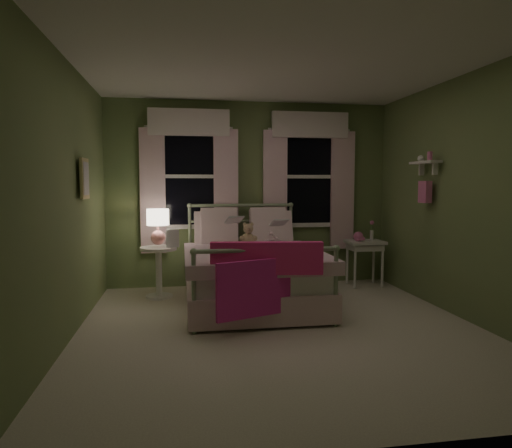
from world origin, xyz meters
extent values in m
plane|color=white|center=(0.00, 0.00, 0.00)|extent=(4.20, 4.20, 0.00)
plane|color=white|center=(0.00, 0.00, 2.60)|extent=(4.20, 4.20, 0.00)
plane|color=#758851|center=(0.00, 2.10, 1.30)|extent=(4.00, 0.00, 4.00)
plane|color=#758851|center=(0.00, -2.10, 1.30)|extent=(4.00, 0.00, 4.00)
plane|color=#758851|center=(-2.00, 0.00, 1.30)|extent=(0.00, 4.20, 4.20)
plane|color=#758851|center=(2.00, 0.00, 1.30)|extent=(0.00, 4.20, 4.20)
cube|color=white|center=(-0.15, 0.97, 0.42)|extent=(1.44, 1.94, 0.26)
cube|color=white|center=(-0.15, 0.97, 0.18)|extent=(1.54, 2.02, 0.30)
cube|color=white|center=(-0.15, 0.82, 0.60)|extent=(1.58, 1.75, 0.14)
cylinder|color=#9EB793|center=(-0.84, 0.97, 0.30)|extent=(0.04, 1.90, 0.04)
cylinder|color=#9EB793|center=(0.54, 0.97, 0.30)|extent=(0.04, 1.90, 0.04)
cylinder|color=#9EB793|center=(-0.86, 1.94, 0.57)|extent=(0.04, 0.04, 1.15)
cylinder|color=#9EB793|center=(0.56, 1.94, 0.57)|extent=(0.04, 0.04, 1.15)
sphere|color=#9EB793|center=(-0.86, 1.94, 1.15)|extent=(0.07, 0.07, 0.07)
sphere|color=#9EB793|center=(0.56, 1.94, 1.15)|extent=(0.07, 0.07, 0.07)
cylinder|color=#9EB793|center=(-0.15, 1.94, 1.15)|extent=(1.42, 0.04, 0.04)
cylinder|color=#9EB793|center=(-0.15, 1.94, 0.93)|extent=(1.38, 0.03, 0.03)
cylinder|color=#9EB793|center=(-0.86, 0.00, 0.40)|extent=(0.04, 0.04, 0.80)
cylinder|color=#9EB793|center=(0.56, 0.00, 0.40)|extent=(0.04, 0.04, 0.80)
sphere|color=#9EB793|center=(-0.86, 0.00, 0.80)|extent=(0.07, 0.07, 0.07)
sphere|color=#9EB793|center=(0.56, 0.00, 0.80)|extent=(0.07, 0.07, 0.07)
cylinder|color=#9EB793|center=(-0.15, 0.00, 0.80)|extent=(1.42, 0.04, 0.04)
cube|color=white|center=(-0.53, 1.67, 0.80)|extent=(0.55, 0.32, 0.57)
cube|color=white|center=(0.23, 1.67, 0.80)|extent=(0.55, 0.32, 0.57)
cube|color=white|center=(-0.48, 1.67, 0.88)|extent=(0.48, 0.30, 0.51)
cube|color=white|center=(0.18, 1.67, 0.88)|extent=(0.48, 0.30, 0.51)
cube|color=#FF3187|center=(-0.15, 0.00, 0.72)|extent=(1.10, 0.25, 0.32)
cube|color=#E82D9D|center=(-0.15, -0.07, 0.45)|extent=(1.04, 0.43, 0.55)
imported|color=#F7D1DD|center=(-0.43, 1.42, 0.90)|extent=(0.27, 0.20, 0.67)
imported|color=#F7D1DD|center=(0.13, 1.42, 0.92)|extent=(0.38, 0.32, 0.69)
imported|color=beige|center=(-0.43, 1.17, 0.96)|extent=(0.21, 0.14, 0.26)
imported|color=beige|center=(0.13, 1.17, 0.92)|extent=(0.20, 0.12, 0.26)
sphere|color=tan|center=(-0.15, 1.27, 0.75)|extent=(0.17, 0.17, 0.17)
sphere|color=tan|center=(-0.15, 1.25, 0.89)|extent=(0.12, 0.12, 0.12)
sphere|color=tan|center=(-0.19, 1.25, 0.95)|extent=(0.05, 0.05, 0.05)
sphere|color=tan|center=(-0.10, 1.25, 0.95)|extent=(0.05, 0.05, 0.05)
sphere|color=tan|center=(-0.23, 1.24, 0.77)|extent=(0.07, 0.07, 0.07)
sphere|color=tan|center=(-0.07, 1.24, 0.77)|extent=(0.07, 0.07, 0.07)
sphere|color=#8C6B51|center=(-0.15, 1.19, 0.89)|extent=(0.04, 0.04, 0.04)
cylinder|color=white|center=(-1.26, 1.50, 0.63)|extent=(0.46, 0.46, 0.04)
cylinder|color=white|center=(-1.26, 1.50, 0.32)|extent=(0.08, 0.08, 0.60)
cylinder|color=white|center=(-1.26, 1.50, 0.01)|extent=(0.34, 0.34, 0.03)
sphere|color=pink|center=(-1.26, 1.50, 0.77)|extent=(0.18, 0.18, 0.18)
cylinder|color=pink|center=(-1.26, 1.50, 0.89)|extent=(0.03, 0.03, 0.11)
cylinder|color=#FFEAC6|center=(-1.26, 1.50, 1.03)|extent=(0.28, 0.28, 0.20)
imported|color=beige|center=(-1.16, 1.42, 0.66)|extent=(0.20, 0.25, 0.02)
cube|color=white|center=(1.58, 1.69, 0.63)|extent=(0.50, 0.40, 0.04)
cube|color=white|center=(1.58, 1.69, 0.56)|extent=(0.44, 0.34, 0.08)
cylinder|color=white|center=(1.38, 1.54, 0.31)|extent=(0.04, 0.04, 0.60)
cylinder|color=white|center=(1.78, 1.54, 0.31)|extent=(0.04, 0.04, 0.60)
cylinder|color=white|center=(1.38, 1.84, 0.31)|extent=(0.04, 0.04, 0.60)
cylinder|color=white|center=(1.78, 1.84, 0.31)|extent=(0.04, 0.04, 0.60)
sphere|color=pink|center=(1.48, 1.69, 0.71)|extent=(0.14, 0.14, 0.14)
cube|color=pink|center=(1.48, 1.60, 0.69)|extent=(0.10, 0.04, 0.04)
cylinder|color=white|center=(1.70, 1.74, 0.72)|extent=(0.05, 0.05, 0.14)
cylinder|color=#4C7F3F|center=(1.70, 1.74, 0.83)|extent=(0.01, 0.01, 0.12)
sphere|color=pink|center=(1.70, 1.74, 0.90)|extent=(0.06, 0.06, 0.06)
cube|color=black|center=(-0.85, 2.08, 1.55)|extent=(0.76, 0.02, 1.35)
cube|color=white|center=(-0.85, 2.06, 2.25)|extent=(0.84, 0.05, 0.06)
cube|color=white|center=(-0.85, 2.06, 0.85)|extent=(0.84, 0.05, 0.06)
cube|color=white|center=(-1.25, 2.06, 1.55)|extent=(0.06, 0.05, 1.40)
cube|color=white|center=(-0.45, 2.06, 1.55)|extent=(0.06, 0.05, 1.40)
cube|color=white|center=(-0.85, 2.06, 1.55)|extent=(0.76, 0.04, 0.05)
cube|color=silver|center=(-1.35, 2.02, 1.35)|extent=(0.34, 0.06, 1.70)
cube|color=silver|center=(-0.35, 2.02, 1.35)|extent=(0.34, 0.06, 1.70)
cube|color=white|center=(-0.85, 2.00, 2.28)|extent=(1.10, 0.08, 0.36)
cylinder|color=white|center=(-0.85, 2.04, 2.22)|extent=(1.20, 0.03, 0.03)
cube|color=black|center=(0.85, 2.08, 1.55)|extent=(0.76, 0.02, 1.35)
cube|color=white|center=(0.85, 2.06, 2.25)|extent=(0.84, 0.05, 0.06)
cube|color=white|center=(0.85, 2.06, 0.85)|extent=(0.84, 0.05, 0.06)
cube|color=white|center=(0.45, 2.06, 1.55)|extent=(0.06, 0.05, 1.40)
cube|color=white|center=(1.25, 2.06, 1.55)|extent=(0.06, 0.05, 1.40)
cube|color=white|center=(0.85, 2.06, 1.55)|extent=(0.76, 0.04, 0.05)
cube|color=white|center=(0.35, 2.02, 1.35)|extent=(0.34, 0.06, 1.70)
cube|color=white|center=(1.35, 2.02, 1.35)|extent=(0.34, 0.06, 1.70)
cube|color=white|center=(0.85, 2.00, 2.28)|extent=(1.10, 0.08, 0.36)
cylinder|color=white|center=(0.85, 2.04, 2.22)|extent=(1.20, 0.03, 0.03)
cube|color=white|center=(1.89, 0.70, 1.70)|extent=(0.15, 0.50, 0.03)
cube|color=white|center=(1.93, 0.55, 1.62)|extent=(0.06, 0.03, 0.14)
cube|color=white|center=(1.93, 0.85, 1.62)|extent=(0.06, 0.03, 0.14)
cylinder|color=pink|center=(1.89, 0.60, 1.77)|extent=(0.06, 0.06, 0.10)
sphere|color=white|center=(1.89, 0.80, 1.75)|extent=(0.08, 0.08, 0.08)
cube|color=pink|center=(1.90, 0.70, 1.35)|extent=(0.08, 0.18, 0.26)
cube|color=beige|center=(-1.95, 0.60, 1.50)|extent=(0.03, 0.32, 0.42)
cube|color=silver|center=(-1.94, 0.60, 1.50)|extent=(0.01, 0.25, 0.34)
camera|label=1|loc=(-0.96, -4.34, 1.44)|focal=32.00mm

